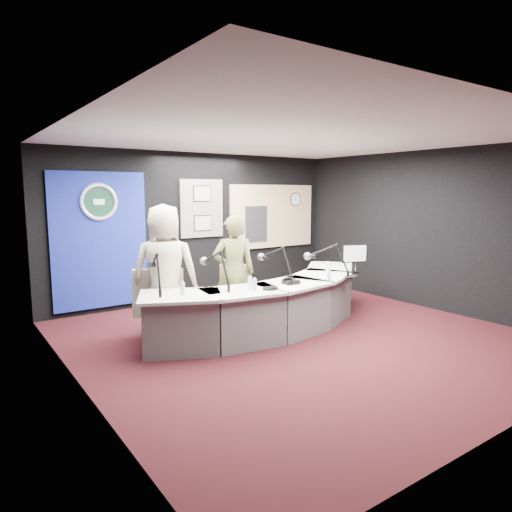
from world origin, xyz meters
TOP-DOWN VIEW (x-y plane):
  - ground at (0.00, 0.00)m, footprint 6.00×6.00m
  - ceiling at (0.00, 0.00)m, footprint 6.00×6.00m
  - wall_back at (0.00, 3.00)m, footprint 6.00×0.02m
  - wall_left at (-3.00, 0.00)m, footprint 0.02×6.00m
  - wall_right at (3.00, 0.00)m, footprint 0.02×6.00m
  - broadcast_desk at (-0.05, 0.55)m, footprint 4.50×1.90m
  - backdrop_panel at (-1.90, 2.97)m, footprint 1.60×0.05m
  - agency_seal at (-1.90, 2.93)m, footprint 0.63×0.07m
  - seal_center at (-1.90, 2.94)m, footprint 0.48×0.01m
  - pinboard at (0.05, 2.97)m, footprint 0.90×0.04m
  - framed_photo_upper at (0.05, 2.94)m, footprint 0.34×0.02m
  - framed_photo_lower at (0.05, 2.94)m, footprint 0.34×0.02m
  - booth_window_frame at (1.75, 2.97)m, footprint 2.12×0.06m
  - booth_glow at (1.75, 2.96)m, footprint 2.00×0.02m
  - equipment_rack at (1.30, 2.94)m, footprint 0.55×0.02m
  - wall_clock at (2.35, 2.94)m, footprint 0.28×0.01m
  - armchair_left at (-1.56, 1.09)m, footprint 0.73×0.73m
  - armchair_right at (-0.55, 0.88)m, footprint 0.77×0.77m
  - draped_jacket at (-1.70, 1.31)m, footprint 0.49×0.33m
  - person_man at (-1.56, 1.09)m, footprint 1.11×1.01m
  - person_woman at (-0.55, 0.88)m, footprint 0.75×0.64m
  - computer_monitor at (1.41, 0.31)m, footprint 0.43×0.17m
  - desk_phone at (-0.01, 0.20)m, footprint 0.23×0.19m
  - headphones_near at (1.03, 0.00)m, footprint 0.19×0.19m
  - headphones_far at (-0.48, 0.06)m, footprint 0.23×0.23m
  - paper_stack at (-1.28, 0.06)m, footprint 0.22×0.30m
  - notepad at (-0.28, -0.04)m, footprint 0.23×0.32m
  - boom_mic_a at (-1.82, 0.77)m, footprint 0.28×0.72m
  - boom_mic_b at (-1.05, 0.55)m, footprint 0.16×0.74m
  - boom_mic_c at (-0.11, 0.42)m, footprint 0.23×0.73m
  - boom_mic_d at (0.72, 0.20)m, footprint 0.61×0.50m
  - water_bottles at (-0.06, 0.31)m, footprint 3.16×0.60m

SIDE VIEW (x-z plane):
  - ground at x=0.00m, z-range 0.00..0.00m
  - broadcast_desk at x=-0.05m, z-range 0.00..0.75m
  - armchair_left at x=-1.56m, z-range 0.00..0.95m
  - armchair_right at x=-0.55m, z-range 0.00..0.98m
  - draped_jacket at x=-1.70m, z-range 0.27..0.97m
  - paper_stack at x=-1.28m, z-range 0.75..0.75m
  - notepad at x=-0.28m, z-range 0.75..0.75m
  - headphones_near at x=1.03m, z-range 0.75..0.78m
  - headphones_far at x=-0.48m, z-range 0.75..0.79m
  - desk_phone at x=-0.01m, z-range 0.75..0.80m
  - water_bottles at x=-0.06m, z-range 0.75..0.93m
  - person_woman at x=-0.55m, z-range 0.00..1.73m
  - person_man at x=-1.56m, z-range 0.00..1.90m
  - boom_mic_a at x=-1.82m, z-range 0.75..1.35m
  - boom_mic_b at x=-1.05m, z-range 0.75..1.35m
  - boom_mic_c at x=-0.11m, z-range 0.75..1.35m
  - boom_mic_d at x=0.72m, z-range 0.75..1.35m
  - computer_monitor at x=1.41m, z-range 0.92..1.22m
  - backdrop_panel at x=-1.90m, z-range 0.10..2.40m
  - wall_back at x=0.00m, z-range 0.00..2.80m
  - wall_left at x=-3.00m, z-range 0.00..2.80m
  - wall_right at x=3.00m, z-range 0.00..2.80m
  - equipment_rack at x=1.30m, z-range 1.03..1.78m
  - framed_photo_lower at x=0.05m, z-range 1.33..1.60m
  - booth_window_frame at x=1.75m, z-range 0.89..2.21m
  - booth_glow at x=1.75m, z-range 0.95..2.15m
  - pinboard at x=0.05m, z-range 1.20..2.30m
  - agency_seal at x=-1.90m, z-range 1.58..2.21m
  - seal_center at x=-1.90m, z-range 1.66..2.14m
  - wall_clock at x=2.35m, z-range 1.76..2.04m
  - framed_photo_upper at x=0.05m, z-range 1.89..2.17m
  - ceiling at x=0.00m, z-range 2.79..2.81m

